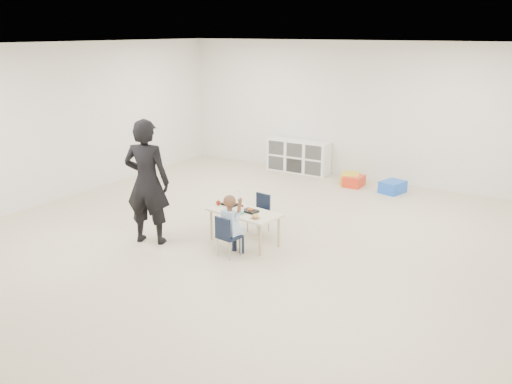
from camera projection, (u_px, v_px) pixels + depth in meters
The scene contains 16 objects.
room at pixel (232, 151), 7.42m from camera, with size 9.00×9.02×2.80m.
table at pixel (244, 227), 7.87m from camera, with size 1.13×0.68×0.49m.
chair_near at pixel (229, 236), 7.40m from camera, with size 0.28×0.27×0.59m, color black, non-canonical shape.
chair_far at pixel (258, 214), 8.30m from camera, with size 0.28×0.27×0.59m, color black, non-canonical shape.
child at pixel (229, 224), 7.36m from camera, with size 0.39×0.39×0.92m, color #ABC8E7, non-canonical shape.
lunch_tray_near at pixel (250, 211), 7.77m from camera, with size 0.22×0.16×0.03m, color black.
lunch_tray_far at pixel (230, 204), 8.07m from camera, with size 0.22×0.16×0.03m, color black.
milk_carton at pixel (240, 211), 7.65m from camera, with size 0.07×0.07×0.10m, color white.
bread_roll at pixel (255, 216), 7.50m from camera, with size 0.09×0.09×0.07m, color tan.
apple_near at pixel (241, 207), 7.90m from camera, with size 0.07×0.07×0.07m, color maroon.
apple_far at pixel (218, 203), 8.07m from camera, with size 0.07×0.07×0.07m, color maroon.
cubby_shelf at pixel (298, 156), 11.81m from camera, with size 1.40×0.40×0.70m, color white.
adult at pixel (147, 182), 7.73m from camera, with size 0.67×0.44×1.82m, color black.
bin_red at pixel (354, 181), 10.78m from camera, with size 0.34×0.43×0.21m, color red.
bin_yellow at pixel (350, 179), 10.94m from camera, with size 0.34×0.44×0.21m, color gold.
bin_blue at pixel (393, 187), 10.35m from camera, with size 0.36×0.46×0.23m, color blue.
Camera 1 is at (4.14, -5.98, 3.00)m, focal length 38.00 mm.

